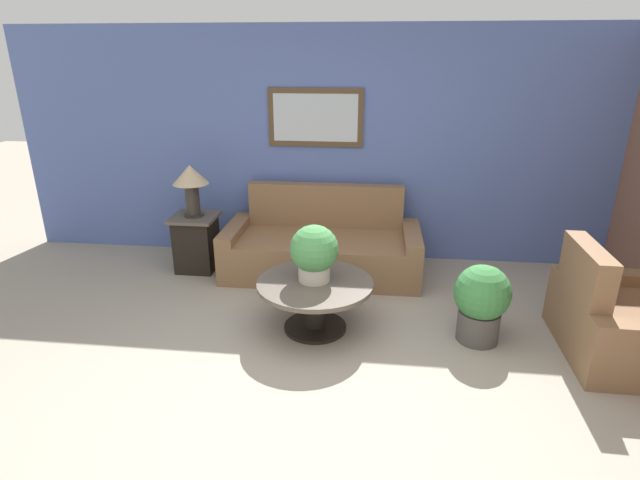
{
  "coord_description": "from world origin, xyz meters",
  "views": [
    {
      "loc": [
        0.29,
        -2.9,
        2.29
      ],
      "look_at": [
        -0.23,
        1.65,
        0.58
      ],
      "focal_mm": 28.0,
      "sensor_mm": 36.0,
      "label": 1
    }
  ],
  "objects": [
    {
      "name": "potted_plant_on_table",
      "position": [
        -0.2,
        0.99,
        0.72
      ],
      "size": [
        0.41,
        0.41,
        0.5
      ],
      "color": "beige",
      "rests_on": "coffee_table"
    },
    {
      "name": "couch_main",
      "position": [
        -0.26,
        2.19,
        0.28
      ],
      "size": [
        2.11,
        0.94,
        0.92
      ],
      "color": "brown",
      "rests_on": "ground_plane"
    },
    {
      "name": "potted_plant_floor",
      "position": [
        1.2,
        0.93,
        0.37
      ],
      "size": [
        0.47,
        0.47,
        0.68
      ],
      "color": "#4C4742",
      "rests_on": "ground_plane"
    },
    {
      "name": "wall_back",
      "position": [
        -0.01,
        2.74,
        1.31
      ],
      "size": [
        7.83,
        0.09,
        2.6
      ],
      "color": "#5166A8",
      "rests_on": "ground_plane"
    },
    {
      "name": "coffee_table",
      "position": [
        -0.19,
        0.95,
        0.33
      ],
      "size": [
        1.01,
        1.01,
        0.46
      ],
      "color": "black",
      "rests_on": "ground_plane"
    },
    {
      "name": "ground_plane",
      "position": [
        0.0,
        0.0,
        0.0
      ],
      "size": [
        20.0,
        20.0,
        0.0
      ],
      "primitive_type": "plane",
      "color": "gray"
    },
    {
      "name": "armchair",
      "position": [
        2.31,
        0.84,
        0.28
      ],
      "size": [
        1.0,
        1.13,
        0.92
      ],
      "rotation": [
        0.0,
        0.0,
        1.55
      ],
      "color": "brown",
      "rests_on": "ground_plane"
    },
    {
      "name": "table_lamp",
      "position": [
        -1.67,
        2.11,
        1.02
      ],
      "size": [
        0.38,
        0.38,
        0.56
      ],
      "color": "#2D2823",
      "rests_on": "side_table"
    },
    {
      "name": "side_table",
      "position": [
        -1.67,
        2.11,
        0.32
      ],
      "size": [
        0.48,
        0.48,
        0.63
      ],
      "color": "black",
      "rests_on": "ground_plane"
    }
  ]
}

